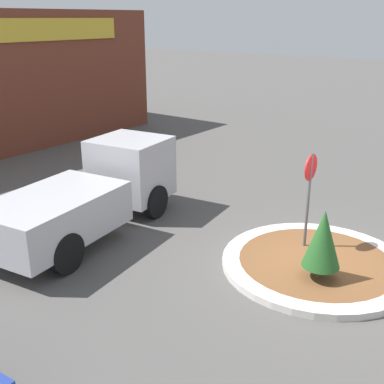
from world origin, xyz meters
The scene contains 5 objects.
ground_plane centered at (0.00, 0.00, 0.00)m, with size 120.00×120.00×0.00m, color #514F4C.
traffic_island centered at (0.00, 0.00, 0.08)m, with size 4.34×4.34×0.16m.
stop_sign centered at (0.56, 0.56, 1.71)m, with size 0.63×0.07×2.51m.
island_shrub centered at (-0.70, -0.36, 1.09)m, with size 0.81×0.81×1.56m.
utility_truck centered at (-1.68, 5.64, 1.08)m, with size 6.13×2.84×2.18m.
Camera 1 is at (-9.65, -3.66, 5.46)m, focal length 45.00 mm.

